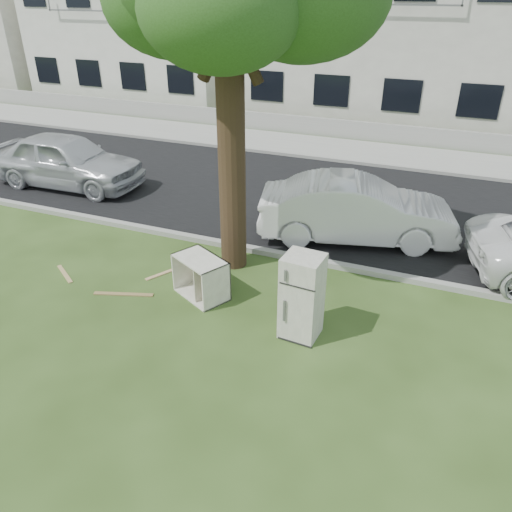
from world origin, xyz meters
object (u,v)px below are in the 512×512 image
at_px(car_center, 357,210).
at_px(car_left, 67,160).
at_px(cabinet, 201,277).
at_px(fridge, 302,297).

relative_size(car_center, car_left, 0.98).
xyz_separation_m(cabinet, car_left, (-6.45, 3.90, 0.38)).
height_order(car_center, car_left, car_left).
distance_m(fridge, car_center, 4.01).
bearing_deg(car_center, cabinet, 133.46).
distance_m(fridge, car_left, 9.63).
distance_m(car_center, car_left, 8.67).
height_order(fridge, cabinet, fridge).
relative_size(cabinet, car_left, 0.23).
bearing_deg(fridge, car_center, 93.48).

